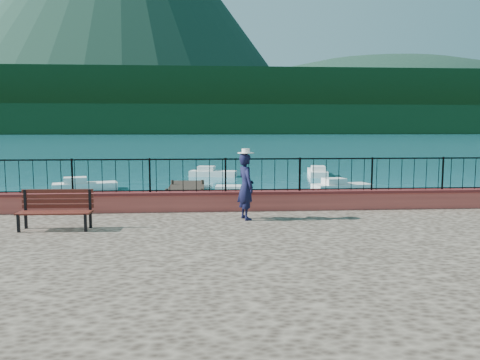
{
  "coord_description": "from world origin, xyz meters",
  "views": [
    {
      "loc": [
        -0.86,
        -9.93,
        3.62
      ],
      "look_at": [
        0.0,
        2.0,
        2.3
      ],
      "focal_mm": 35.0,
      "sensor_mm": 36.0,
      "label": 1
    }
  ],
  "objects": [
    {
      "name": "ground",
      "position": [
        0.0,
        0.0,
        0.0
      ],
      "size": [
        2000.0,
        2000.0,
        0.0
      ],
      "primitive_type": "plane",
      "color": "#19596B",
      "rests_on": "ground"
    },
    {
      "name": "parapet",
      "position": [
        0.0,
        3.7,
        1.49
      ],
      "size": [
        28.0,
        0.46,
        0.58
      ],
      "primitive_type": "cube",
      "color": "#C95248",
      "rests_on": "promenade"
    },
    {
      "name": "railing",
      "position": [
        0.0,
        3.7,
        2.25
      ],
      "size": [
        27.0,
        0.05,
        0.95
      ],
      "primitive_type": "cube",
      "color": "black",
      "rests_on": "parapet"
    },
    {
      "name": "dock",
      "position": [
        -2.0,
        12.0,
        0.15
      ],
      "size": [
        2.0,
        16.0,
        0.3
      ],
      "primitive_type": "cube",
      "color": "#2D231C",
      "rests_on": "ground"
    },
    {
      "name": "far_forest",
      "position": [
        0.0,
        300.0,
        9.0
      ],
      "size": [
        900.0,
        60.0,
        18.0
      ],
      "primitive_type": "cube",
      "color": "black",
      "rests_on": "ground"
    },
    {
      "name": "foothills",
      "position": [
        0.0,
        360.0,
        22.0
      ],
      "size": [
        900.0,
        120.0,
        44.0
      ],
      "primitive_type": "cube",
      "color": "black",
      "rests_on": "ground"
    },
    {
      "name": "companion_hill",
      "position": [
        220.0,
        560.0,
        0.0
      ],
      "size": [
        448.0,
        384.0,
        180.0
      ],
      "primitive_type": "ellipsoid",
      "color": "#142D23",
      "rests_on": "ground"
    },
    {
      "name": "park_bench",
      "position": [
        -4.47,
        1.38,
        1.49
      ],
      "size": [
        1.73,
        0.62,
        0.95
      ],
      "rotation": [
        0.0,
        0.0,
        -0.03
      ],
      "color": "black",
      "rests_on": "promenade"
    },
    {
      "name": "person",
      "position": [
        0.18,
        2.35,
        2.08
      ],
      "size": [
        0.59,
        0.74,
        1.77
      ],
      "primitive_type": "imported",
      "rotation": [
        0.0,
        0.0,
        1.87
      ],
      "color": "black",
      "rests_on": "promenade"
    },
    {
      "name": "hat",
      "position": [
        0.18,
        2.35,
        3.03
      ],
      "size": [
        0.44,
        0.44,
        0.12
      ],
      "primitive_type": "cylinder",
      "color": "white",
      "rests_on": "person"
    },
    {
      "name": "boat_0",
      "position": [
        -3.75,
        9.04,
        0.4
      ],
      "size": [
        3.82,
        1.59,
        0.8
      ],
      "primitive_type": "cube",
      "rotation": [
        0.0,
        0.0,
        -0.08
      ],
      "color": "silver",
      "rests_on": "ground"
    },
    {
      "name": "boat_1",
      "position": [
        0.77,
        13.18,
        0.4
      ],
      "size": [
        3.7,
        1.68,
        0.8
      ],
      "primitive_type": "cube",
      "rotation": [
        0.0,
        0.0,
        -0.11
      ],
      "color": "silver",
      "rests_on": "ground"
    },
    {
      "name": "boat_2",
      "position": [
        6.96,
        16.4,
        0.4
      ],
      "size": [
        3.53,
        1.97,
        0.8
      ],
      "primitive_type": "cube",
      "rotation": [
        0.0,
        0.0,
        0.21
      ],
      "color": "silver",
      "rests_on": "ground"
    },
    {
      "name": "boat_3",
      "position": [
        -8.02,
        18.1,
        0.4
      ],
      "size": [
        3.85,
        2.21,
        0.8
      ],
      "primitive_type": "cube",
      "rotation": [
        0.0,
        0.0,
        0.26
      ],
      "color": "silver",
      "rests_on": "ground"
    },
    {
      "name": "boat_4",
      "position": [
        -0.35,
        25.35,
        0.4
      ],
      "size": [
        3.68,
        1.99,
        0.8
      ],
      "primitive_type": "cube",
      "rotation": [
        0.0,
        0.0,
        -0.21
      ],
      "color": "silver",
      "rests_on": "ground"
    },
    {
      "name": "boat_5",
      "position": [
        7.72,
        25.56,
        0.4
      ],
      "size": [
        1.98,
        4.48,
        0.8
      ],
      "primitive_type": "cube",
      "rotation": [
        0.0,
        0.0,
        1.41
      ],
      "color": "silver",
      "rests_on": "ground"
    }
  ]
}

